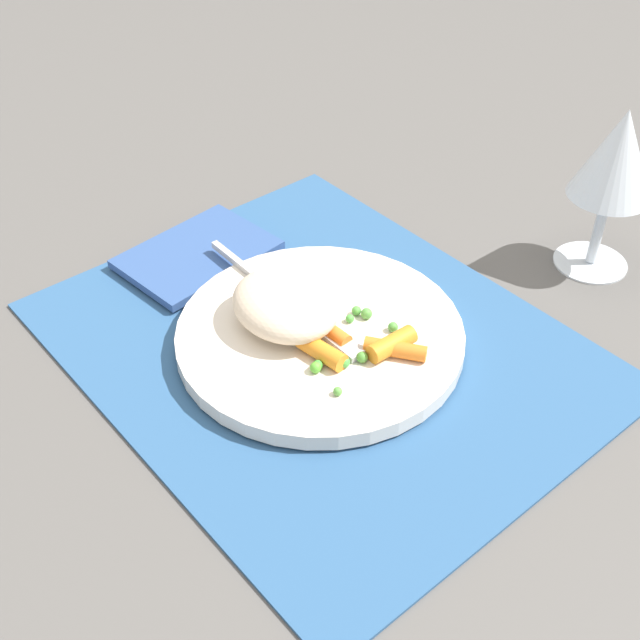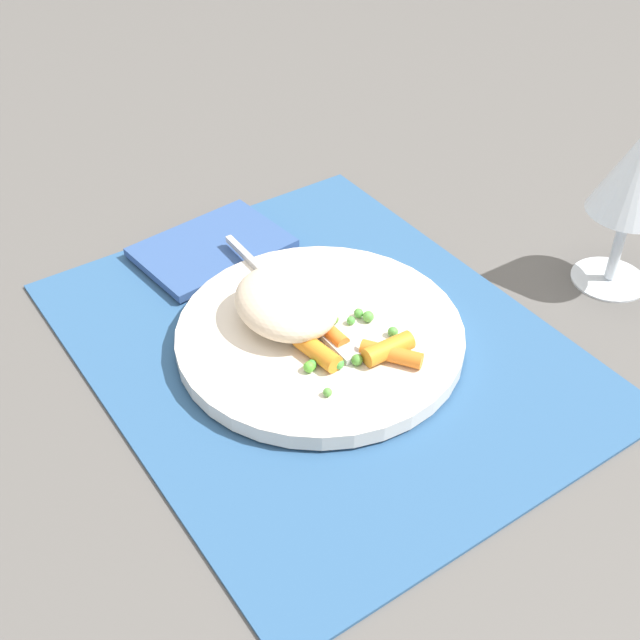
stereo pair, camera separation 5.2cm
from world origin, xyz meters
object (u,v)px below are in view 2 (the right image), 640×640
Objects in this scene: rice_mound at (286,302)px; wine_glass at (638,175)px; napkin at (212,248)px; carrot_portion at (357,346)px; fork at (299,306)px; plate at (320,336)px.

rice_mound is 0.61× the size of wine_glass.
napkin is (-0.24, -0.29, -0.10)m from wine_glass.
carrot_portion is at bearing 5.17° from napkin.
wine_glass reaches higher than rice_mound.
rice_mound is 0.47× the size of fork.
carrot_portion is 0.21m from napkin.
plate is at bearing -168.70° from carrot_portion.
fork reaches higher than plate.
napkin is at bearing 177.65° from rice_mound.
carrot_portion reaches higher than fork.
rice_mound is 0.03m from fork.
fork is (-0.03, 0.00, 0.01)m from plate.
napkin is at bearing -176.32° from plate.
carrot_portion is 0.52× the size of fork.
wine_glass reaches higher than carrot_portion.
rice_mound is at bearing -2.35° from napkin.
napkin is at bearing -130.33° from wine_glass.
wine_glass is at bearing 49.67° from napkin.
rice_mound reaches higher than fork.
wine_glass is (0.10, 0.29, 0.07)m from rice_mound.
wine_glass is at bearing 71.15° from rice_mound.
rice_mound is at bearing -67.03° from fork.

